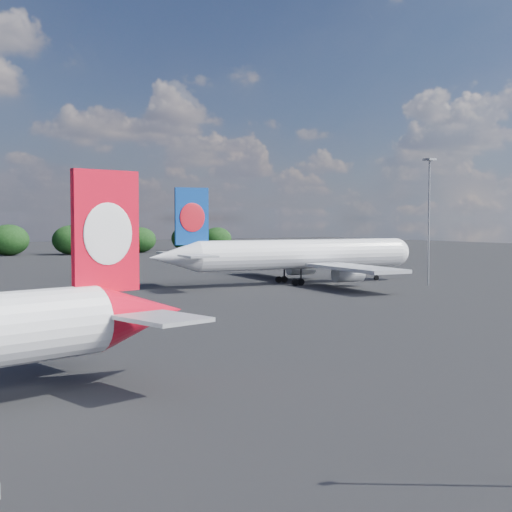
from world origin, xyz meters
TOP-DOWN VIEW (x-y plane):
  - china_southern_airliner at (54.50, 62.24)m, footprint 48.52×46.22m
  - floodlight_mast_near at (71.15, 47.82)m, footprint 1.60×1.60m

SIDE VIEW (x-z plane):
  - china_southern_airliner at x=54.50m, z-range -3.09..12.73m
  - floodlight_mast_near at x=71.15m, z-range 3.20..23.91m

